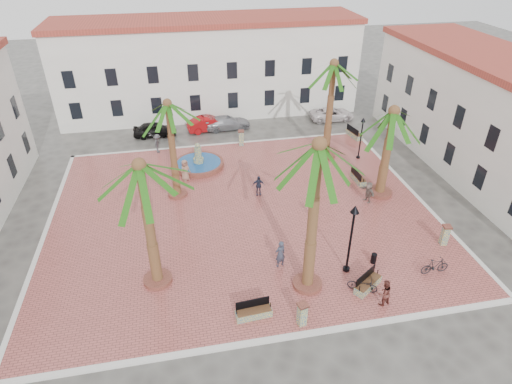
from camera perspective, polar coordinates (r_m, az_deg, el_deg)
ground at (r=30.02m, az=-1.88°, el=-2.78°), size 120.00×120.00×0.00m
plaza at (r=29.98m, az=-1.88°, el=-2.67°), size 26.00×22.00×0.15m
kerb_n at (r=39.43m, az=-4.54°, el=6.33°), size 26.30×0.30×0.16m
kerb_s at (r=22.00m, az=3.13°, el=-18.90°), size 26.30×0.30×0.16m
kerb_e at (r=34.14m, az=20.18°, el=-0.10°), size 0.30×22.30×0.16m
kerb_w at (r=31.13m, az=-26.29°, el=-5.01°), size 0.30×22.30×0.16m
building_north at (r=46.19m, az=-6.26°, el=16.35°), size 30.40×7.40×9.50m
building_east at (r=37.66m, az=29.33°, el=8.33°), size 7.40×26.40×9.00m
fountain at (r=35.64m, az=-7.63°, el=3.81°), size 4.10×4.10×2.12m
palm_nw at (r=29.36m, az=-11.59°, el=10.09°), size 4.58×4.58×7.41m
palm_sw at (r=21.28m, az=-15.01°, el=1.47°), size 5.19×5.19×7.77m
palm_s at (r=19.89m, az=8.24°, el=3.94°), size 5.29×5.29×9.02m
palm_e at (r=30.63m, az=17.67°, el=8.71°), size 5.82×5.82×6.90m
palm_ne at (r=34.82m, az=10.24°, el=15.13°), size 5.24×5.24×8.38m
bench_s at (r=22.57m, az=-0.32°, el=-15.75°), size 1.90×0.71×0.98m
bench_se at (r=24.74m, az=14.68°, el=-11.77°), size 1.91×1.54×1.01m
bench_e at (r=34.16m, az=13.44°, el=1.81°), size 0.63×1.87×0.97m
bench_ne at (r=41.55m, az=12.94°, el=7.54°), size 0.98×2.06×1.04m
lamppost_s at (r=23.83m, az=12.72°, el=-4.67°), size 0.49×0.49×4.51m
lamppost_e at (r=36.79m, az=13.93°, el=7.89°), size 0.40×0.40×3.68m
bollard_se at (r=22.03m, az=6.17°, el=-15.85°), size 0.60×0.60×1.38m
bollard_n at (r=38.75m, az=-1.99°, el=7.25°), size 0.55×0.55×1.43m
bollard_e at (r=29.04m, az=23.90°, el=-5.22°), size 0.57×0.57×1.39m
litter_bin at (r=26.40m, az=15.42°, el=-8.52°), size 0.33×0.33×0.65m
cyclist_a at (r=24.91m, az=3.26°, el=-8.25°), size 0.76×0.62×1.80m
bicycle_a at (r=24.43m, az=14.02°, el=-11.88°), size 1.70×1.27×0.86m
cyclist_b at (r=23.73m, az=16.74°, el=-12.74°), size 0.89×0.76×1.59m
bicycle_b at (r=26.71m, az=22.76°, el=-9.09°), size 1.71×0.50×1.02m
pedestrian_fountain_a at (r=33.56m, az=-9.42°, el=2.88°), size 1.01×0.96×1.74m
pedestrian_fountain_b at (r=31.31m, az=0.32°, el=0.87°), size 0.95×0.50×1.55m
pedestrian_north at (r=38.36m, az=-12.97°, el=6.32°), size 0.87×1.21×1.69m
pedestrian_east at (r=31.56m, az=14.75°, el=0.00°), size 0.83×1.54×1.58m
car_black at (r=42.01m, az=-13.34°, el=8.12°), size 4.02×1.65×1.36m
car_red at (r=42.33m, az=-6.20°, el=9.06°), size 4.53×2.10×1.44m
car_silver at (r=42.56m, az=-3.86°, el=9.21°), size 4.65×2.23×1.31m
car_white at (r=45.30m, az=10.10°, el=10.19°), size 4.57×2.22×1.25m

